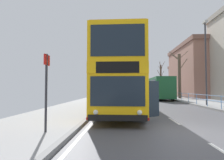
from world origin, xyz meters
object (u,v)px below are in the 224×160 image
(bare_tree_far_02, at_px, (179,75))
(background_building_02, at_px, (206,71))
(background_bus_far_lane, at_px, (158,88))
(background_building_00, at_px, (196,79))
(street_lamp_far_side, at_px, (206,56))
(bare_tree_far_01, at_px, (161,79))
(double_decker_bus_main, at_px, (120,78))
(bus_stop_sign_near, at_px, (46,84))

(bare_tree_far_02, relative_size, background_building_02, 0.46)
(background_bus_far_lane, distance_m, bare_tree_far_02, 3.94)
(background_building_00, xyz_separation_m, background_building_02, (-3.27, -13.35, 0.78))
(bare_tree_far_02, bearing_deg, background_building_00, 63.62)
(street_lamp_far_side, height_order, bare_tree_far_01, street_lamp_far_side)
(street_lamp_far_side, relative_size, background_building_00, 0.43)
(street_lamp_far_side, distance_m, background_building_02, 21.59)
(bare_tree_far_02, xyz_separation_m, background_building_02, (7.49, 8.35, 1.35))
(double_decker_bus_main, distance_m, background_bus_far_lane, 15.92)
(bus_stop_sign_near, bearing_deg, background_building_02, 58.86)
(street_lamp_far_side, xyz_separation_m, bare_tree_far_02, (1.06, 11.47, -0.92))
(background_building_00, relative_size, background_building_02, 1.10)
(bare_tree_far_02, bearing_deg, street_lamp_far_side, -95.29)
(street_lamp_far_side, bearing_deg, background_bus_far_lane, 102.00)
(bare_tree_far_01, relative_size, background_building_02, 0.46)
(background_bus_far_lane, relative_size, street_lamp_far_side, 1.29)
(bare_tree_far_01, bearing_deg, street_lamp_far_side, -91.36)
(background_bus_far_lane, bearing_deg, bare_tree_far_01, 76.95)
(background_building_00, bearing_deg, bare_tree_far_01, -137.01)
(bus_stop_sign_near, distance_m, street_lamp_far_side, 15.31)
(double_decker_bus_main, height_order, street_lamp_far_side, street_lamp_far_side)
(street_lamp_far_side, height_order, background_building_00, background_building_00)
(bare_tree_far_02, bearing_deg, bus_stop_sign_near, -116.38)
(background_bus_far_lane, distance_m, background_building_00, 26.71)
(double_decker_bus_main, height_order, bare_tree_far_02, bare_tree_far_02)
(background_building_02, bearing_deg, background_building_00, 76.23)
(background_bus_far_lane, bearing_deg, bus_stop_sign_near, -109.95)
(bus_stop_sign_near, relative_size, background_building_00, 0.15)
(double_decker_bus_main, xyz_separation_m, background_building_02, (16.26, 24.16, 2.67))
(bare_tree_far_01, bearing_deg, background_building_02, -19.44)
(double_decker_bus_main, xyz_separation_m, bus_stop_sign_near, (-2.44, -6.79, -0.57))
(double_decker_bus_main, xyz_separation_m, bare_tree_far_02, (8.77, 15.81, 1.31))
(background_building_00, distance_m, background_building_02, 13.77)
(background_building_00, height_order, background_building_02, background_building_02)
(double_decker_bus_main, bearing_deg, street_lamp_far_side, 29.35)
(double_decker_bus_main, height_order, background_building_00, background_building_00)
(bus_stop_sign_near, xyz_separation_m, background_building_02, (18.70, 30.95, 3.23))
(background_bus_far_lane, xyz_separation_m, bare_tree_far_01, (2.79, 12.04, 1.90))
(background_building_02, bearing_deg, bare_tree_far_01, 160.56)
(bus_stop_sign_near, relative_size, bare_tree_far_02, 0.36)
(bare_tree_far_01, height_order, background_building_02, background_building_02)
(street_lamp_far_side, bearing_deg, bus_stop_sign_near, -132.37)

